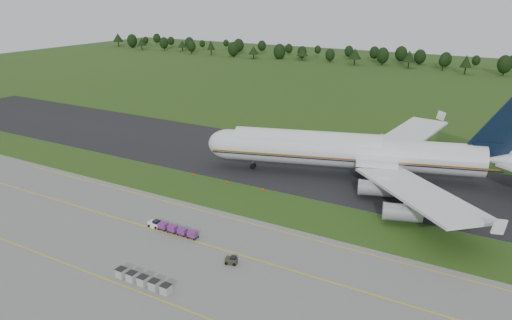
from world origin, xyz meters
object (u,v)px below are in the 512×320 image
Objects in this scene: uld_row at (143,281)px; edge_markers at (227,182)px; aircraft at (356,152)px; baggage_train at (172,228)px; utility_cart at (231,261)px.

uld_row is 0.53× the size of edge_markers.
baggage_train is at bearing -113.23° from aircraft.
edge_markers is (-21.73, 31.80, -0.34)m from utility_cart.
baggage_train is 17.24m from utility_cart.
utility_cart is 0.21× the size of uld_row.
baggage_train is at bearing -79.69° from edge_markers.
utility_cart is at bearing -14.16° from baggage_train.
utility_cart is at bearing -55.65° from edge_markers.
utility_cart is 15.49m from uld_row.
uld_row is (-8.79, -12.75, 0.22)m from utility_cart.
aircraft is 6.94× the size of baggage_train.
edge_markers is (-25.70, -20.60, -6.37)m from aircraft.
baggage_train is at bearing 165.84° from utility_cart.
aircraft is 52.75m from baggage_train.
uld_row is 46.39m from edge_markers.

